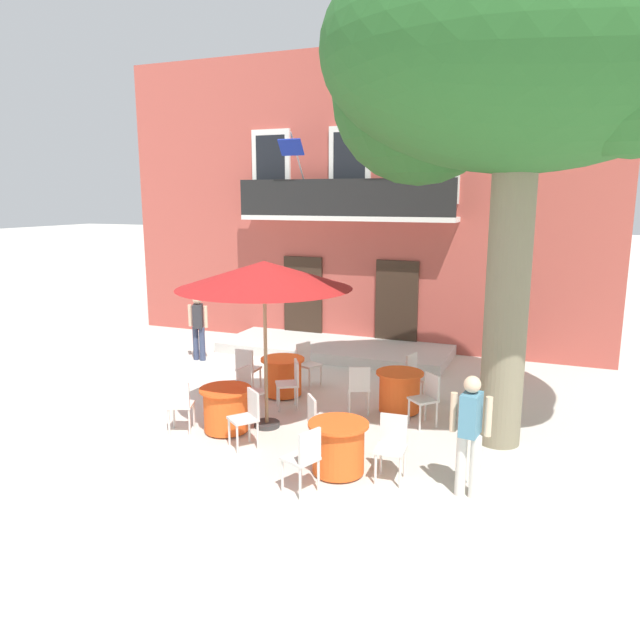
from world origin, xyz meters
TOP-DOWN VIEW (x-y plane):
  - ground_plane at (0.00, 0.00)m, footprint 120.00×120.00m
  - building_facade at (-0.35, 6.99)m, footprint 13.00×5.09m
  - entrance_step_platform at (-0.35, 3.96)m, footprint 5.70×2.09m
  - plane_tree at (3.95, -0.19)m, footprint 6.00×5.27m
  - cafe_table_near_tree at (2.21, 0.51)m, footprint 0.86×0.86m
  - cafe_chair_near_tree_0 at (2.34, 1.25)m, footprint 0.49×0.49m
  - cafe_chair_near_tree_1 at (1.55, 0.14)m, footprint 0.53×0.53m
  - cafe_chair_near_tree_2 at (2.81, 0.05)m, footprint 0.57×0.57m
  - cafe_table_middle at (-0.24, -1.49)m, footprint 0.86×0.86m
  - cafe_chair_middle_0 at (0.40, -1.90)m, footprint 0.56×0.56m
  - cafe_chair_middle_1 at (-0.21, -0.74)m, footprint 0.45×0.45m
  - cafe_chair_middle_2 at (-0.90, -1.84)m, footprint 0.52×0.52m
  - cafe_table_front at (-0.16, 0.55)m, footprint 0.86×0.86m
  - cafe_chair_front_0 at (0.04, 1.28)m, footprint 0.52×0.52m
  - cafe_chair_front_1 at (-0.91, 0.46)m, footprint 0.41×0.41m
  - cafe_chair_front_2 at (0.30, -0.05)m, footprint 0.55×0.55m
  - cafe_table_far_side at (2.05, -2.24)m, footprint 0.86×0.86m
  - cafe_chair_far_side_0 at (2.79, -2.12)m, footprint 0.43×0.43m
  - cafe_chair_far_side_1 at (1.52, -1.70)m, footprint 0.56×0.56m
  - cafe_chair_far_side_2 at (1.83, -2.97)m, footprint 0.52×0.52m
  - cafe_umbrella at (0.30, -1.05)m, footprint 2.90×2.90m
  - pedestrian_near_entrance at (3.85, -2.24)m, footprint 0.53×0.37m
  - pedestrian_mid_plaza at (-3.17, 2.18)m, footprint 0.53×0.40m

SIDE VIEW (x-z plane):
  - ground_plane at x=0.00m, z-range 0.00..0.00m
  - entrance_step_platform at x=-0.35m, z-range 0.00..0.25m
  - cafe_table_near_tree at x=2.21m, z-range 0.01..0.77m
  - cafe_table_middle at x=-0.24m, z-range 0.01..0.77m
  - cafe_table_front at x=-0.16m, z-range 0.01..0.77m
  - cafe_table_far_side at x=2.05m, z-range 0.01..0.77m
  - cafe_chair_near_tree_0 at x=2.34m, z-range 0.07..0.98m
  - cafe_chair_near_tree_1 at x=1.55m, z-range 0.07..0.98m
  - cafe_chair_near_tree_2 at x=2.81m, z-range 0.07..0.98m
  - cafe_chair_middle_0 at x=0.40m, z-range 0.07..0.98m
  - cafe_chair_middle_1 at x=-0.21m, z-range 0.07..0.98m
  - cafe_chair_middle_2 at x=-0.90m, z-range 0.07..0.98m
  - cafe_chair_front_0 at x=0.04m, z-range 0.07..0.98m
  - cafe_chair_front_1 at x=-0.91m, z-range 0.07..0.98m
  - cafe_chair_front_2 at x=0.30m, z-range 0.07..0.98m
  - cafe_chair_far_side_0 at x=2.79m, z-range 0.07..0.98m
  - cafe_chair_far_side_1 at x=1.52m, z-range 0.07..0.98m
  - cafe_chair_far_side_2 at x=1.83m, z-range 0.07..0.98m
  - pedestrian_mid_plaza at x=-3.17m, z-range 0.10..1.69m
  - pedestrian_near_entrance at x=3.85m, z-range 0.11..1.76m
  - cafe_umbrella at x=0.30m, z-range 1.19..4.04m
  - building_facade at x=-0.35m, z-range 0.00..7.50m
  - plane_tree at x=3.95m, z-range 1.94..9.65m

